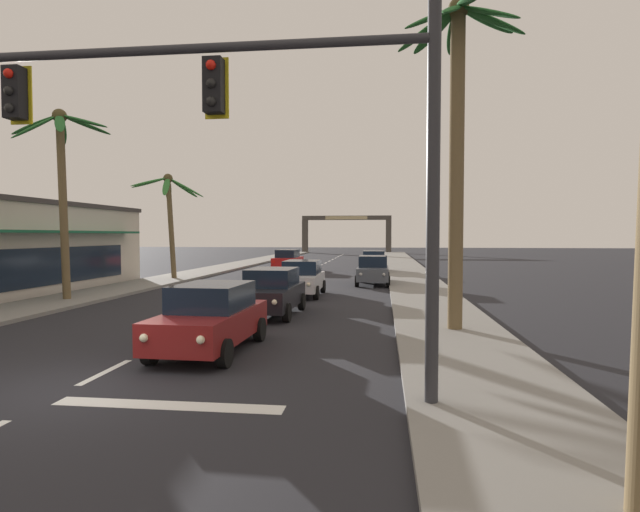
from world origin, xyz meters
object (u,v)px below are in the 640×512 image
Objects in this scene: sedan_oncoming_far at (288,260)px; palm_left_second at (62,165)px; traffic_signal_mast at (218,117)px; town_gateway_arch at (346,228)px; palm_right_second at (458,108)px; sedan_fifth_in_queue at (302,278)px; sedan_parked_mid_kerb at (373,270)px; sedan_third_in_queue at (272,291)px; sedan_parked_nearest_kerb at (373,262)px; palm_left_third at (169,202)px; sedan_lead_at_stop_bar at (211,317)px.

sedan_oncoming_far is 0.55× the size of palm_left_second.
traffic_signal_mast is 0.76× the size of town_gateway_arch.
palm_right_second reaches higher than sedan_oncoming_far.
sedan_parked_mid_kerb is at bearing 61.15° from sedan_fifth_in_queue.
town_gateway_arch is at bearing 95.63° from sedan_parked_mid_kerb.
sedan_third_in_queue is 23.99m from sedan_oncoming_far.
sedan_parked_nearest_kerb is at bearing 90.79° from sedan_parked_mid_kerb.
sedan_parked_nearest_kerb is 23.44m from palm_left_second.
traffic_signal_mast is at bearing -87.70° from town_gateway_arch.
sedan_oncoming_far is 41.92m from town_gateway_arch.
traffic_signal_mast is 25.33m from palm_left_third.
sedan_fifth_in_queue is at bearing 87.90° from sedan_lead_at_stop_bar.
traffic_signal_mast reaches higher than palm_left_third.
palm_left_second reaches higher than sedan_parked_mid_kerb.
sedan_parked_mid_kerb is at bearing -6.57° from palm_left_third.
sedan_lead_at_stop_bar is 1.00× the size of sedan_parked_nearest_kerb.
sedan_parked_nearest_kerb is at bearing 86.02° from traffic_signal_mast.
palm_left_third is at bearing 142.82° from sedan_fifth_in_queue.
traffic_signal_mast is 2.50× the size of sedan_parked_mid_kerb.
palm_right_second is (6.37, 3.10, 5.71)m from sedan_lead_at_stop_bar.
sedan_parked_mid_kerb is at bearing 78.19° from sedan_lead_at_stop_bar.
sedan_third_in_queue and sedan_parked_nearest_kerb have the same top height.
sedan_third_in_queue is 5.89m from sedan_fifth_in_queue.
sedan_parked_nearest_kerb is at bearing 81.11° from sedan_third_in_queue.
sedan_lead_at_stop_bar and sedan_third_in_queue have the same top height.
palm_left_third reaches higher than town_gateway_arch.
palm_left_second is at bearing 161.78° from palm_right_second.
palm_right_second is at bearing -83.35° from town_gateway_arch.
town_gateway_arch is at bearing 91.94° from sedan_fifth_in_queue.
town_gateway_arch is (7.85, 63.02, -1.92)m from palm_left_second.
sedan_lead_at_stop_bar is 1.01× the size of sedan_fifth_in_queue.
palm_right_second is (4.94, 6.79, 1.67)m from traffic_signal_mast.
sedan_lead_at_stop_bar is at bearing -92.10° from sedan_fifth_in_queue.
palm_left_third is at bearing 173.43° from sedan_parked_mid_kerb.
sedan_third_in_queue is at bearing -54.15° from palm_left_third.
traffic_signal_mast reaches higher than sedan_lead_at_stop_bar.
palm_right_second is at bearing -79.67° from sedan_parked_mid_kerb.
traffic_signal_mast reaches higher than sedan_parked_mid_kerb.
sedan_parked_nearest_kerb is at bearing -18.80° from sedan_oncoming_far.
sedan_third_in_queue is 0.66× the size of palm_left_third.
palm_right_second is at bearing -45.66° from palm_left_third.
traffic_signal_mast is 16.21m from palm_left_second.
sedan_parked_nearest_kerb is (2.14, 30.83, -4.04)m from traffic_signal_mast.
sedan_parked_mid_kerb is 0.54× the size of palm_left_second.
sedan_lead_at_stop_bar is 1.01× the size of sedan_parked_mid_kerb.
palm_right_second is at bearing -55.61° from sedan_fifth_in_queue.
palm_right_second is (15.75, -16.11, 1.54)m from palm_left_third.
palm_right_second reaches higher than palm_left_third.
palm_left_second is (-13.13, -9.41, 5.04)m from sedan_parked_mid_kerb.
palm_left_third is at bearing 125.85° from sedan_third_in_queue.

